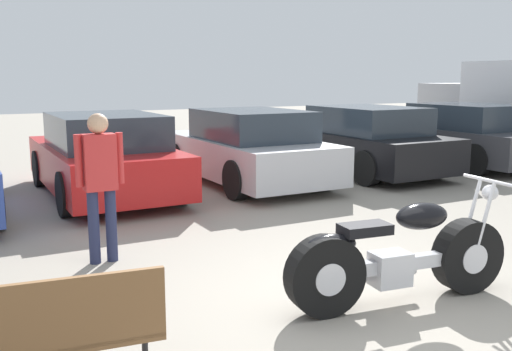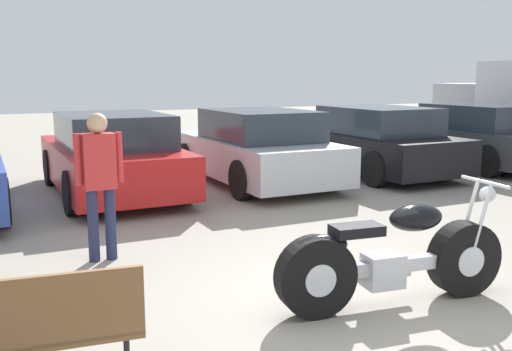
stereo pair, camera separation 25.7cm
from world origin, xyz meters
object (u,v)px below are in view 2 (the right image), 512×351
parked_car_red (112,156)px  motorcycle (391,259)px  parked_car_silver (255,148)px  parked_car_dark_grey (473,137)px  person_standing (99,174)px  parked_car_black (372,142)px

parked_car_red → motorcycle: bearing=-79.0°
parked_car_silver → parked_car_dark_grey: same height
person_standing → parked_car_dark_grey: bearing=19.7°
motorcycle → person_standing: (-2.05, 2.41, 0.55)m
motorcycle → parked_car_black: 7.19m
motorcycle → parked_car_dark_grey: bearing=39.1°
parked_car_silver → parked_car_dark_grey: bearing=-2.8°
parked_car_silver → parked_car_dark_grey: size_ratio=1.00×
parked_car_red → parked_car_black: 5.39m
parked_car_dark_grey → parked_car_black: bearing=175.9°
parked_car_black → parked_car_dark_grey: (2.69, -0.19, 0.00)m
motorcycle → person_standing: bearing=130.4°
parked_car_silver → parked_car_black: (2.69, -0.06, 0.00)m
motorcycle → person_standing: person_standing is taller
parked_car_red → parked_car_dark_grey: 8.09m
parked_car_silver → parked_car_black: size_ratio=1.00×
motorcycle → parked_car_red: parked_car_red is taller
parked_car_dark_grey → person_standing: bearing=-160.3°
parked_car_black → motorcycle: bearing=-125.9°
motorcycle → parked_car_dark_grey: parked_car_dark_grey is taller
parked_car_silver → person_standing: size_ratio=2.62×
parked_car_silver → motorcycle: bearing=-104.5°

